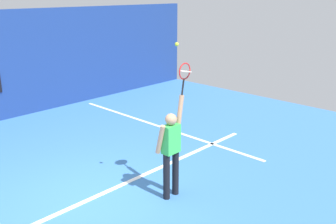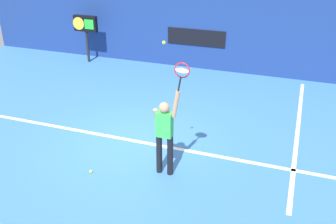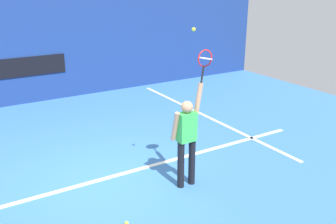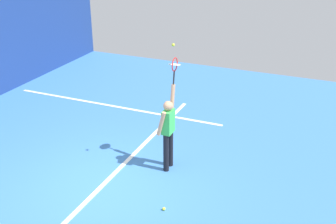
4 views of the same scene
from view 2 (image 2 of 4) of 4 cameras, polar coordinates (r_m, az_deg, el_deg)
ground_plane at (r=9.72m, az=-5.58°, el=-4.40°), size 18.00×18.00×0.00m
back_wall at (r=14.43m, az=4.39°, el=12.89°), size 18.00×0.20×3.30m
sponsor_banner_center at (r=14.43m, az=4.20°, el=11.00°), size 2.20×0.03×0.60m
court_baseline at (r=9.75m, az=-5.45°, el=-4.22°), size 10.00×0.10×0.01m
court_sideline at (r=10.72m, az=18.72°, el=-2.63°), size 0.10×7.00×0.01m
tennis_player at (r=8.00m, az=-0.51°, el=-3.02°), size 0.58×0.31×1.99m
tennis_racket at (r=7.32m, az=2.06°, el=5.98°), size 0.36×0.27×0.62m
tennis_ball at (r=7.16m, az=-0.62°, el=10.28°), size 0.07×0.07×0.07m
scoreboard_clock at (r=15.41m, az=-12.16°, el=12.42°), size 0.96×0.20×1.83m
spare_ball at (r=8.67m, az=-11.39°, el=-8.67°), size 0.07×0.07×0.07m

